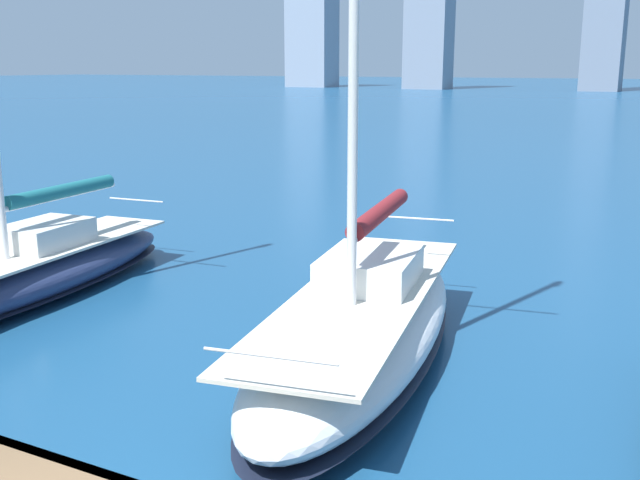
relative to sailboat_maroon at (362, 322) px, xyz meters
name	(u,v)px	position (x,y,z in m)	size (l,w,h in m)	color
sailboat_maroon	(362,322)	(0.00, 0.00, 0.00)	(4.19, 9.74, 12.59)	silver
sailboat_teal	(32,268)	(8.17, -0.06, -0.08)	(3.16, 9.25, 12.62)	navy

